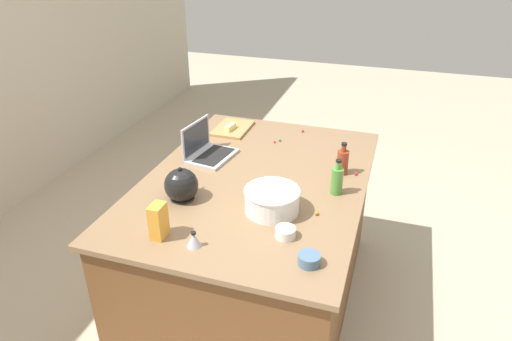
% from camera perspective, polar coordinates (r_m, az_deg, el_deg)
% --- Properties ---
extents(ground_plane, '(12.00, 12.00, 0.00)m').
position_cam_1_polar(ground_plane, '(3.18, -0.00, -15.30)').
color(ground_plane, '#B7A88E').
extents(island_counter, '(1.73, 1.23, 0.90)m').
position_cam_1_polar(island_counter, '(2.89, -0.00, -8.77)').
color(island_counter, brown).
rests_on(island_counter, ground).
extents(laptop, '(0.34, 0.27, 0.22)m').
position_cam_1_polar(laptop, '(2.89, -6.08, 2.56)').
color(laptop, '#B7B7BC').
rests_on(laptop, island_counter).
extents(mixing_bowl_large, '(0.29, 0.29, 0.12)m').
position_cam_1_polar(mixing_bowl_large, '(2.32, 2.00, -3.64)').
color(mixing_bowl_large, white).
rests_on(mixing_bowl_large, island_counter).
extents(bottle_soy, '(0.07, 0.07, 0.19)m').
position_cam_1_polar(bottle_soy, '(2.71, 10.65, 1.11)').
color(bottle_soy, maroon).
rests_on(bottle_soy, island_counter).
extents(bottle_olive, '(0.06, 0.06, 0.20)m').
position_cam_1_polar(bottle_olive, '(2.50, 9.98, -1.16)').
color(bottle_olive, '#4C8C38').
rests_on(bottle_olive, island_counter).
extents(kettle, '(0.21, 0.18, 0.20)m').
position_cam_1_polar(kettle, '(2.44, -9.21, -1.82)').
color(kettle, black).
rests_on(kettle, island_counter).
extents(cutting_board, '(0.33, 0.23, 0.02)m').
position_cam_1_polar(cutting_board, '(3.29, -2.91, 5.23)').
color(cutting_board, '#AD7F4C').
rests_on(cutting_board, island_counter).
extents(butter_stick_left, '(0.11, 0.05, 0.04)m').
position_cam_1_polar(butter_stick_left, '(3.24, -3.21, 5.37)').
color(butter_stick_left, '#F4E58C').
rests_on(butter_stick_left, cutting_board).
extents(ramekin_small, '(0.10, 0.10, 0.05)m').
position_cam_1_polar(ramekin_small, '(2.01, 6.61, -10.87)').
color(ramekin_small, slate).
rests_on(ramekin_small, island_counter).
extents(ramekin_medium, '(0.10, 0.10, 0.05)m').
position_cam_1_polar(ramekin_medium, '(2.16, 3.66, -7.65)').
color(ramekin_medium, white).
rests_on(ramekin_medium, island_counter).
extents(kitchen_timer, '(0.07, 0.07, 0.08)m').
position_cam_1_polar(kitchen_timer, '(2.11, -7.69, -8.46)').
color(kitchen_timer, '#B2B2B7').
rests_on(kitchen_timer, island_counter).
extents(candy_bag, '(0.09, 0.06, 0.17)m').
position_cam_1_polar(candy_bag, '(2.17, -11.98, -6.13)').
color(candy_bag, gold).
rests_on(candy_bag, island_counter).
extents(candy_0, '(0.02, 0.02, 0.02)m').
position_cam_1_polar(candy_0, '(2.33, 7.51, -5.28)').
color(candy_0, orange).
rests_on(candy_0, island_counter).
extents(candy_1, '(0.02, 0.02, 0.02)m').
position_cam_1_polar(candy_1, '(3.10, 2.95, 3.79)').
color(candy_1, green).
rests_on(candy_1, island_counter).
extents(candy_2, '(0.02, 0.02, 0.02)m').
position_cam_1_polar(candy_2, '(3.26, 5.80, 4.89)').
color(candy_2, red).
rests_on(candy_2, island_counter).
extents(candy_3, '(0.02, 0.02, 0.02)m').
position_cam_1_polar(candy_3, '(3.21, -6.47, 4.54)').
color(candy_3, green).
rests_on(candy_3, island_counter).
extents(candy_4, '(0.02, 0.02, 0.02)m').
position_cam_1_polar(candy_4, '(3.08, 2.31, 3.56)').
color(candy_4, red).
rests_on(candy_4, island_counter).
extents(candy_5, '(0.02, 0.02, 0.02)m').
position_cam_1_polar(candy_5, '(2.73, 12.27, -0.39)').
color(candy_5, red).
rests_on(candy_5, island_counter).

